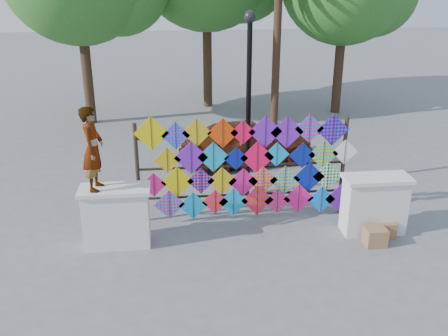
{
  "coord_description": "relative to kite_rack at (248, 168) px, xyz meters",
  "views": [
    {
      "loc": [
        -1.49,
        -9.38,
        5.25
      ],
      "look_at": [
        -0.43,
        0.6,
        1.29
      ],
      "focal_mm": 40.0,
      "sensor_mm": 36.0,
      "label": 1
    }
  ],
  "objects": [
    {
      "name": "ground",
      "position": [
        -0.12,
        -0.72,
        -1.22
      ],
      "size": [
        80.0,
        80.0,
        0.0
      ],
      "primitive_type": "plane",
      "color": "gray",
      "rests_on": "ground"
    },
    {
      "name": "parapet_left",
      "position": [
        -2.82,
        -0.92,
        -0.57
      ],
      "size": [
        1.4,
        0.65,
        1.28
      ],
      "color": "silver",
      "rests_on": "ground"
    },
    {
      "name": "parapet_right",
      "position": [
        2.58,
        -0.92,
        -0.57
      ],
      "size": [
        1.4,
        0.65,
        1.28
      ],
      "color": "silver",
      "rests_on": "ground"
    },
    {
      "name": "kite_rack",
      "position": [
        0.0,
        0.0,
        0.0
      ],
      "size": [
        4.96,
        0.24,
        2.46
      ],
      "color": "black",
      "rests_on": "ground"
    },
    {
      "name": "vendor_woman",
      "position": [
        -3.16,
        -0.92,
        0.89
      ],
      "size": [
        0.47,
        0.65,
        1.66
      ],
      "primitive_type": "imported",
      "rotation": [
        0.0,
        0.0,
        1.44
      ],
      "color": "#99999E",
      "rests_on": "parapet_left"
    },
    {
      "name": "sedan",
      "position": [
        0.5,
        3.48,
        -0.57
      ],
      "size": [
        4.08,
        2.34,
        1.31
      ],
      "primitive_type": "imported",
      "rotation": [
        0.0,
        0.0,
        1.79
      ],
      "color": "#5B210F",
      "rests_on": "ground"
    },
    {
      "name": "lamppost",
      "position": [
        0.18,
        1.28,
        1.47
      ],
      "size": [
        0.28,
        0.28,
        4.46
      ],
      "color": "black",
      "rests_on": "ground"
    },
    {
      "name": "cardboard_box_near",
      "position": [
        2.42,
        -1.48,
        -1.03
      ],
      "size": [
        0.42,
        0.38,
        0.38
      ],
      "primitive_type": "cube",
      "color": "#8D6444",
      "rests_on": "ground"
    },
    {
      "name": "cardboard_box_far",
      "position": [
        2.75,
        -1.15,
        -1.05
      ],
      "size": [
        0.42,
        0.38,
        0.35
      ],
      "primitive_type": "cube",
      "color": "#8D6444",
      "rests_on": "ground"
    }
  ]
}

